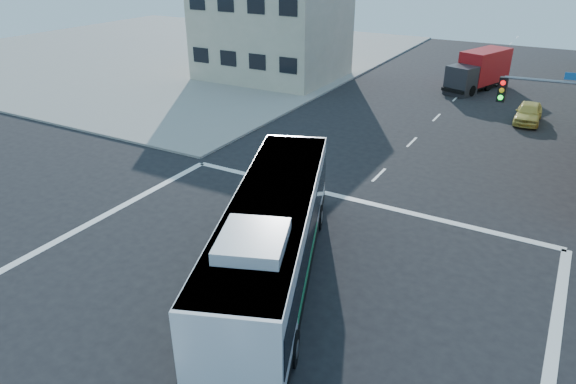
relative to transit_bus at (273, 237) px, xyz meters
The scene contains 6 objects.
ground 2.55m from the transit_bus, 89.57° to the right, with size 120.00×120.00×0.00m, color black.
sidewalk_nw 48.32m from the transit_bus, 136.44° to the left, with size 50.00×50.00×0.15m, color gray.
building_west 33.05m from the transit_bus, 121.04° to the left, with size 12.06×10.06×8.00m.
transit_bus is the anchor object (origin of this frame).
box_truck 33.17m from the transit_bus, 88.55° to the left, with size 4.41×7.57×3.28m.
parked_car 26.03m from the transit_bus, 76.87° to the left, with size 1.67×4.14×1.41m, color #DBC757.
Camera 1 is at (8.33, -11.92, 11.37)m, focal length 32.00 mm.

